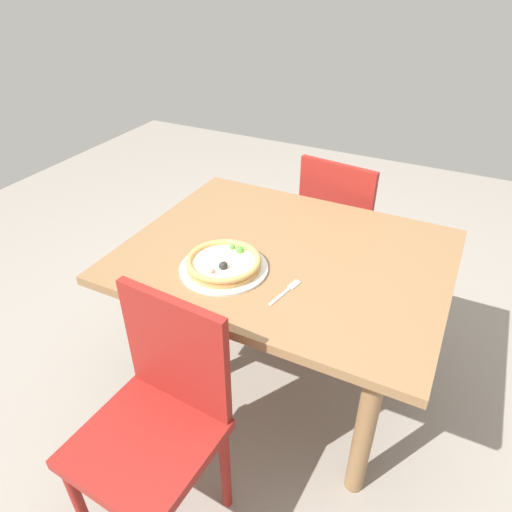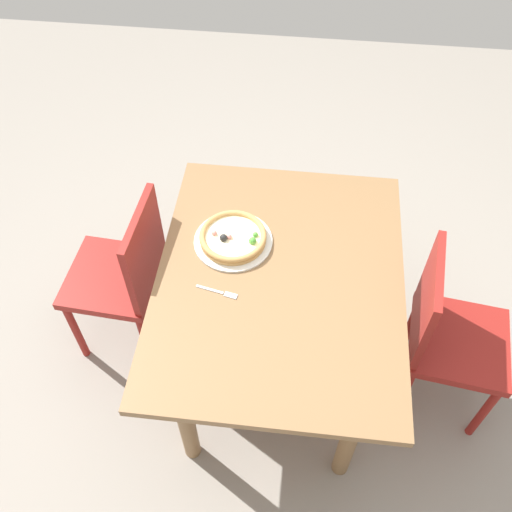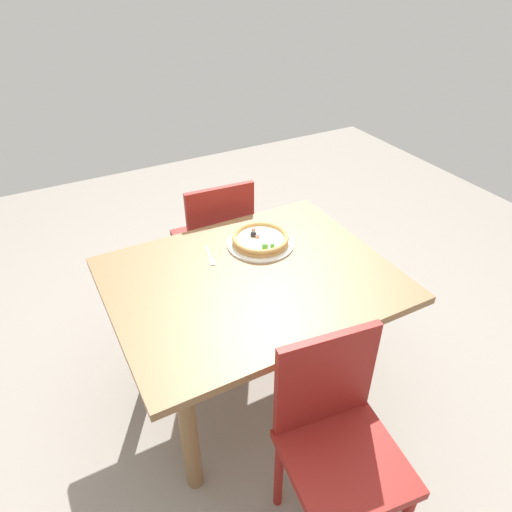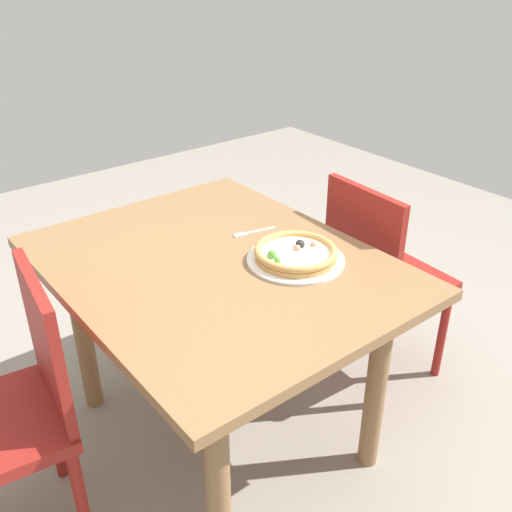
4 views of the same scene
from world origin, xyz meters
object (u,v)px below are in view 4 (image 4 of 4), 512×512
at_px(chair_near, 380,276).
at_px(fork, 251,232).
at_px(dining_table, 218,291).
at_px(chair_far, 14,409).
at_px(plate, 296,260).
at_px(pizza, 296,253).

height_order(chair_near, fork, chair_near).
xyz_separation_m(dining_table, fork, (0.10, -0.22, 0.11)).
bearing_deg(chair_far, chair_near, -88.68).
xyz_separation_m(chair_far, plate, (-0.18, -0.90, 0.25)).
bearing_deg(chair_near, fork, -111.37).
bearing_deg(fork, chair_near, 167.05).
bearing_deg(dining_table, pizza, -127.61).
distance_m(chair_far, pizza, 0.96).
xyz_separation_m(chair_far, pizza, (-0.18, -0.90, 0.28)).
bearing_deg(pizza, dining_table, 52.39).
relative_size(plate, fork, 1.95).
relative_size(chair_near, pizza, 3.28).
bearing_deg(dining_table, chair_far, 88.04).
xyz_separation_m(chair_near, fork, (0.22, 0.47, 0.25)).
height_order(chair_near, chair_far, same).
xyz_separation_m(chair_near, plate, (-0.03, 0.49, 0.25)).
bearing_deg(dining_table, plate, -127.61).
bearing_deg(fork, plate, 98.95).
bearing_deg(fork, chair_far, 16.84).
distance_m(plate, fork, 0.26).
relative_size(chair_far, fork, 5.42).
height_order(chair_near, pizza, chair_near).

